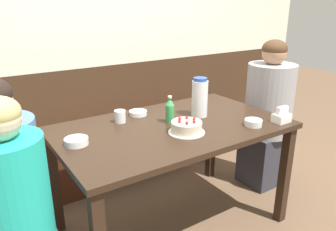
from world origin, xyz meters
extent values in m
plane|color=brown|center=(0.00, 0.00, 0.00)|extent=(12.00, 12.00, 0.00)
cube|color=#3D2819|center=(0.00, 1.05, 0.48)|extent=(4.80, 0.04, 0.96)
cube|color=#472314|center=(0.00, 0.83, 0.23)|extent=(2.10, 0.38, 0.46)
cube|color=black|center=(0.00, 0.00, 0.73)|extent=(1.45, 0.87, 0.03)
cube|color=black|center=(0.67, -0.38, 0.36)|extent=(0.06, 0.06, 0.71)
cube|color=black|center=(-0.67, 0.38, 0.36)|extent=(0.06, 0.06, 0.71)
cube|color=black|center=(0.67, 0.38, 0.36)|extent=(0.06, 0.06, 0.71)
cylinder|color=white|center=(0.00, -0.15, 0.75)|extent=(0.22, 0.22, 0.01)
cylinder|color=beige|center=(0.00, -0.15, 0.78)|extent=(0.18, 0.18, 0.06)
sphere|color=red|center=(-0.03, -0.19, 0.82)|extent=(0.02, 0.02, 0.02)
sphere|color=red|center=(0.02, -0.19, 0.82)|extent=(0.02, 0.02, 0.02)
sphere|color=red|center=(0.05, -0.16, 0.82)|extent=(0.02, 0.02, 0.02)
sphere|color=red|center=(0.03, -0.11, 0.82)|extent=(0.02, 0.02, 0.02)
sphere|color=red|center=(-0.02, -0.10, 0.82)|extent=(0.02, 0.02, 0.02)
sphere|color=red|center=(-0.05, -0.14, 0.82)|extent=(0.02, 0.02, 0.02)
cylinder|color=white|center=(0.25, 0.05, 0.87)|extent=(0.11, 0.11, 0.24)
cylinder|color=#28479E|center=(0.25, 0.05, 1.00)|extent=(0.09, 0.09, 0.02)
cylinder|color=#388E4C|center=(0.01, 0.05, 0.80)|extent=(0.06, 0.06, 0.12)
cone|color=#388E4C|center=(0.01, 0.05, 0.89)|extent=(0.06, 0.06, 0.05)
cylinder|color=silver|center=(0.01, 0.05, 0.92)|extent=(0.03, 0.03, 0.01)
cube|color=white|center=(0.62, -0.34, 0.77)|extent=(0.11, 0.08, 0.05)
cube|color=white|center=(0.62, -0.34, 0.83)|extent=(0.09, 0.03, 0.05)
cylinder|color=white|center=(-0.09, 0.29, 0.76)|extent=(0.12, 0.12, 0.03)
cylinder|color=white|center=(0.42, -0.29, 0.77)|extent=(0.11, 0.11, 0.04)
cylinder|color=white|center=(-0.60, 0.04, 0.76)|extent=(0.13, 0.13, 0.04)
cylinder|color=silver|center=(-0.25, 0.23, 0.79)|extent=(0.07, 0.07, 0.08)
cube|color=#33333D|center=(0.98, 0.06, 0.23)|extent=(0.34, 0.30, 0.45)
cylinder|color=#99999E|center=(0.98, 0.06, 0.74)|extent=(0.38, 0.38, 0.58)
sphere|color=#A87A5B|center=(0.98, 0.06, 1.11)|extent=(0.19, 0.19, 0.19)
ellipsoid|color=#4C331E|center=(0.98, 0.06, 1.14)|extent=(0.19, 0.19, 0.14)
cylinder|color=#4C70AD|center=(-0.98, 0.04, 0.70)|extent=(0.37, 0.37, 0.51)
cylinder|color=#1EB2A3|center=(-0.98, -0.26, 0.71)|extent=(0.31, 0.31, 0.53)
camera|label=1|loc=(-1.09, -1.60, 1.48)|focal=35.00mm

